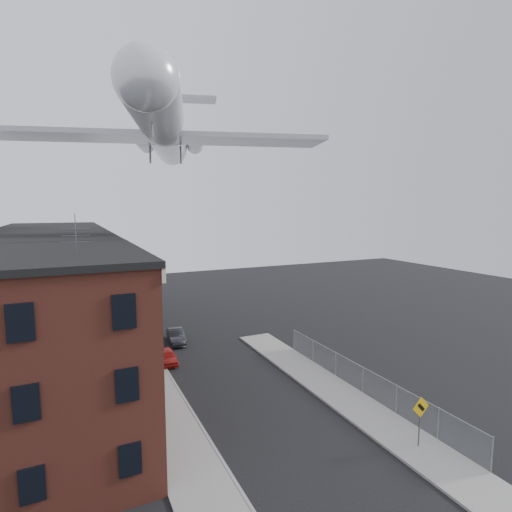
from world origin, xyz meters
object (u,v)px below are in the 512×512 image
(warning_sign, at_px, (420,414))
(airplane, at_px, (165,129))
(street_tree, at_px, (125,294))
(car_near, at_px, (168,356))
(car_far, at_px, (143,304))
(utility_pole, at_px, (136,303))
(car_mid, at_px, (176,336))

(warning_sign, relative_size, airplane, 0.09)
(street_tree, xyz_separation_m, airplane, (2.98, -7.30, 15.75))
(car_near, height_order, airplane, airplane)
(car_far, bearing_deg, airplane, -90.93)
(utility_pole, distance_m, car_mid, 6.06)
(warning_sign, xyz_separation_m, airplane, (-7.89, 21.65, 17.31))
(car_near, bearing_deg, airplane, 76.32)
(street_tree, distance_m, car_far, 7.30)
(warning_sign, xyz_separation_m, car_far, (-8.11, 35.10, -1.21))
(street_tree, xyz_separation_m, car_near, (1.67, -12.00, -2.90))
(warning_sign, xyz_separation_m, car_mid, (-7.40, 21.45, -1.25))
(street_tree, relative_size, airplane, 0.17)
(car_mid, bearing_deg, warning_sign, -65.36)
(car_mid, bearing_deg, street_tree, 120.46)
(warning_sign, distance_m, airplane, 28.82)
(warning_sign, distance_m, street_tree, 30.96)
(car_near, height_order, car_far, car_far)
(utility_pole, distance_m, airplane, 15.12)
(utility_pole, distance_m, car_near, 5.03)
(street_tree, bearing_deg, car_mid, -65.15)
(car_near, bearing_deg, car_mid, 70.07)
(car_far, distance_m, airplane, 22.90)
(utility_pole, height_order, airplane, airplane)
(warning_sign, bearing_deg, car_far, 103.00)
(street_tree, bearing_deg, airplane, -67.81)
(airplane, bearing_deg, car_mid, -21.41)
(utility_pole, bearing_deg, warning_sign, -59.52)
(warning_sign, xyz_separation_m, car_near, (-9.20, 16.95, -1.34))
(warning_sign, height_order, airplane, airplane)
(warning_sign, height_order, street_tree, street_tree)
(warning_sign, height_order, car_mid, warning_sign)
(warning_sign, relative_size, car_mid, 0.73)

